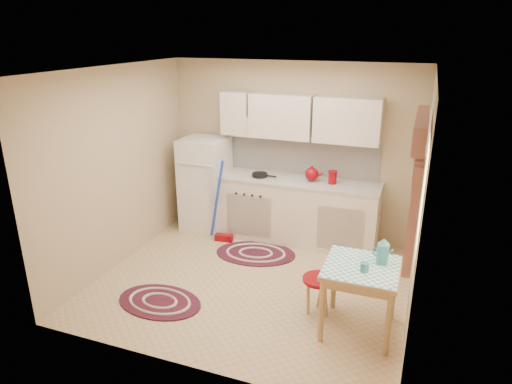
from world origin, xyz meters
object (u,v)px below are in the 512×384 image
stool (318,295)px  table (359,298)px  fridge (205,184)px  base_cabinets (297,212)px

stool → table: bearing=-18.6°
fridge → base_cabinets: fridge is taller
base_cabinets → stool: 1.82m
table → stool: size_ratio=1.71×
fridge → base_cabinets: bearing=2.0°
fridge → stool: bearing=-37.3°
base_cabinets → table: 2.14m
base_cabinets → table: (1.14, -1.81, -0.08)m
fridge → table: 3.13m
table → stool: bearing=161.4°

